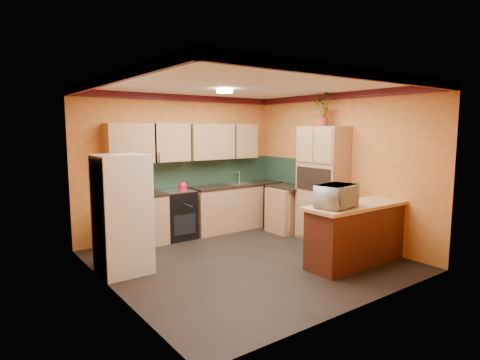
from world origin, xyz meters
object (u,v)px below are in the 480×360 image
microwave (336,196)px  breakfast_bar (358,235)px  stove (177,214)px  fridge (122,214)px  base_cabinets_back (206,211)px  pantry (322,184)px

microwave → breakfast_bar: bearing=-11.1°
stove → fridge: bearing=-141.6°
base_cabinets_back → stove: (-0.62, -0.00, 0.02)m
stove → breakfast_bar: (1.59, -2.90, -0.02)m
base_cabinets_back → breakfast_bar: bearing=-71.6°
fridge → microwave: fridge is taller
fridge → microwave: size_ratio=2.83×
stove → pantry: (2.13, -1.65, 0.59)m
base_cabinets_back → pantry: size_ratio=1.74×
base_cabinets_back → fridge: fridge is taller
pantry → microwave: (-1.07, -1.24, 0.05)m
stove → microwave: size_ratio=1.52×
base_cabinets_back → stove: size_ratio=4.01×
base_cabinets_back → microwave: bearing=-81.5°
pantry → breakfast_bar: (-0.55, -1.24, -0.61)m
microwave → pantry: bearing=38.1°
pantry → breakfast_bar: bearing=-113.7°
stove → microwave: microwave is taller
pantry → microwave: bearing=-130.8°
pantry → breakfast_bar: 1.49m
fridge → pantry: pantry is taller
base_cabinets_back → stove: 0.63m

